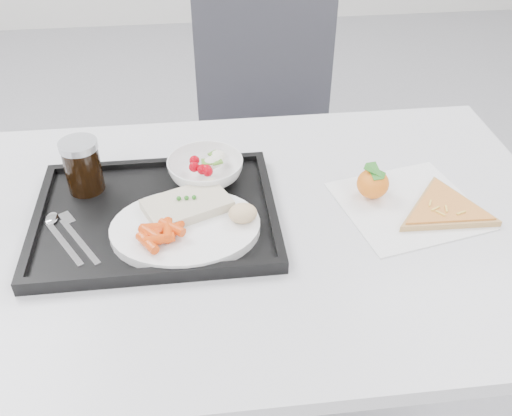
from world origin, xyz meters
TOP-DOWN VIEW (x-y plane):
  - table at (0.00, 0.30)m, footprint 1.20×0.80m
  - chair at (0.13, 0.99)m, footprint 0.45×0.45m
  - tray at (-0.18, 0.32)m, footprint 0.45×0.35m
  - dinner_plate at (-0.13, 0.26)m, footprint 0.27×0.27m
  - fish_fillet at (-0.12, 0.31)m, footprint 0.18×0.14m
  - bread_roll at (-0.02, 0.26)m, footprint 0.06×0.06m
  - salad_bowl at (-0.08, 0.43)m, footprint 0.15×0.15m
  - cola_glass at (-0.32, 0.42)m, footprint 0.07×0.07m
  - cutlery at (-0.34, 0.29)m, footprint 0.12×0.16m
  - napkin at (0.31, 0.31)m, footprint 0.29×0.29m
  - tangerine at (0.24, 0.34)m, footprint 0.08×0.08m
  - pizza_slice at (0.37, 0.28)m, footprint 0.31×0.31m
  - carrot_pile at (-0.17, 0.23)m, footprint 0.09×0.08m
  - salad_contents at (-0.07, 0.43)m, footprint 0.08×0.08m

SIDE VIEW (x-z plane):
  - chair at x=0.13m, z-range 0.07..1.00m
  - table at x=0.00m, z-range 0.31..1.06m
  - napkin at x=0.31m, z-range 0.75..0.75m
  - tray at x=-0.18m, z-range 0.75..0.77m
  - pizza_slice at x=0.37m, z-range 0.75..0.77m
  - cutlery at x=-0.34m, z-range 0.76..0.77m
  - dinner_plate at x=-0.13m, z-range 0.77..0.78m
  - tangerine at x=0.24m, z-range 0.75..0.82m
  - salad_bowl at x=-0.08m, z-range 0.77..0.81m
  - fish_fillet at x=-0.12m, z-range 0.78..0.81m
  - carrot_pile at x=-0.17m, z-range 0.78..0.81m
  - bread_roll at x=-0.02m, z-range 0.78..0.82m
  - salad_contents at x=-0.07m, z-range 0.79..0.81m
  - cola_glass at x=-0.32m, z-range 0.77..0.88m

